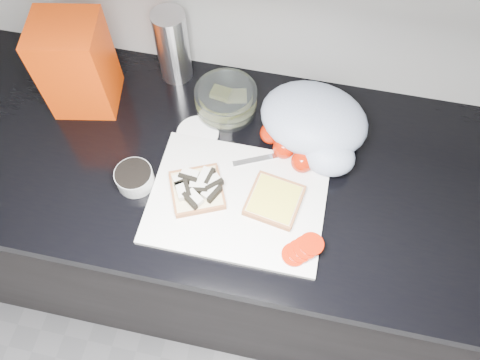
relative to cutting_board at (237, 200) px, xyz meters
name	(u,v)px	position (x,y,z in m)	size (l,w,h in m)	color
base_cabinet	(230,235)	(-0.05, 0.10, -0.48)	(3.50, 0.60, 0.86)	black
countertop	(226,165)	(-0.05, 0.10, -0.03)	(3.50, 0.64, 0.04)	black
cutting_board	(237,200)	(0.00, 0.00, 0.00)	(0.40, 0.30, 0.01)	silver
bread_left	(197,189)	(-0.10, 0.00, 0.02)	(0.16, 0.16, 0.04)	beige
bread_right	(274,200)	(0.08, 0.01, 0.01)	(0.14, 0.14, 0.02)	beige
tomato_slices	(303,249)	(0.16, -0.09, 0.02)	(0.10, 0.09, 0.02)	#AE1804
knife	(282,154)	(0.08, 0.14, 0.01)	(0.18, 0.10, 0.01)	silver
seed_tub	(134,177)	(-0.25, 0.00, 0.02)	(0.09, 0.09, 0.05)	#A1A6A6
tub_lid	(198,133)	(-0.14, 0.17, 0.00)	(0.11, 0.11, 0.01)	white
glass_bowl	(226,100)	(-0.09, 0.26, 0.03)	(0.16, 0.16, 0.07)	silver
bread_bag	(77,65)	(-0.44, 0.22, 0.12)	(0.16, 0.14, 0.24)	#EB3803
steel_canister	(173,46)	(-0.24, 0.35, 0.09)	(0.08, 0.08, 0.20)	silver
grocery_bag	(316,124)	(0.15, 0.22, 0.05)	(0.30, 0.28, 0.12)	silver
whole_tomatoes	(285,147)	(0.09, 0.15, 0.02)	(0.14, 0.12, 0.05)	#AE1804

